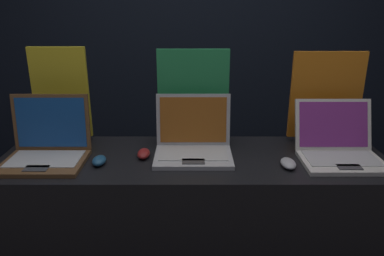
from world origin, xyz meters
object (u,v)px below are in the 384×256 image
promo_stand_front (59,97)px  mouse_front (97,161)px  promo_stand_back (324,99)px  laptop_front (45,147)px  laptop_middle (193,142)px  promo_stand_middle (192,98)px  mouse_middle (142,154)px  mouse_back (286,163)px  laptop_back (337,147)px

promo_stand_front → mouse_front: bearing=-51.3°
mouse_front → promo_stand_back: 1.19m
laptop_front → laptop_middle: bearing=5.5°
laptop_middle → promo_stand_middle: bearing=90.0°
mouse_middle → mouse_back: size_ratio=0.92×
promo_stand_front → mouse_back: bearing=-17.1°
laptop_back → mouse_front: bearing=-176.6°
promo_stand_middle → mouse_front: bearing=-144.0°
promo_stand_back → promo_stand_front: bearing=179.6°
mouse_back → mouse_front: bearing=178.3°
mouse_back → laptop_middle: bearing=161.1°
laptop_front → mouse_front: (0.26, -0.05, -0.05)m
laptop_front → laptop_back: (1.39, 0.01, -0.01)m
promo_stand_middle → laptop_front: bearing=-159.0°
laptop_back → promo_stand_back: 0.30m
laptop_front → promo_stand_back: promo_stand_back is taller
mouse_back → promo_stand_back: bearing=52.3°
mouse_front → mouse_back: size_ratio=0.85×
laptop_back → promo_stand_back: size_ratio=0.78×
promo_stand_middle → promo_stand_back: 0.69m
laptop_middle → laptop_back: bearing=-4.5°
laptop_middle → mouse_middle: size_ratio=3.45×
laptop_middle → mouse_middle: 0.25m
mouse_front → mouse_back: mouse_front is taller
mouse_front → laptop_middle: (0.44, 0.12, 0.05)m
mouse_front → laptop_front: bearing=168.2°
mouse_back → laptop_back: bearing=19.6°
promo_stand_front → laptop_front: bearing=-90.0°
mouse_middle → laptop_back: size_ratio=0.29×
promo_stand_back → mouse_front: bearing=-164.7°
promo_stand_front → mouse_back: size_ratio=4.28×
mouse_middle → mouse_back: 0.68m
laptop_front → promo_stand_front: size_ratio=0.74×
laptop_front → promo_stand_middle: size_ratio=0.76×
mouse_front → promo_stand_middle: size_ratio=0.20×
mouse_front → laptop_back: (1.13, 0.07, 0.04)m
laptop_front → laptop_middle: laptop_front is taller
laptop_front → promo_stand_front: promo_stand_front is taller
laptop_middle → promo_stand_back: bearing=15.4°
laptop_middle → mouse_front: bearing=-164.7°
mouse_middle → laptop_middle: bearing=9.1°
mouse_front → laptop_back: size_ratio=0.27×
laptop_front → promo_stand_back: size_ratio=0.78×
mouse_back → promo_stand_back: size_ratio=0.24×
promo_stand_front → laptop_back: (1.39, -0.25, -0.18)m
laptop_front → promo_stand_middle: promo_stand_middle is taller
mouse_middle → promo_stand_middle: (0.25, 0.24, 0.22)m
laptop_front → laptop_middle: 0.70m
laptop_back → promo_stand_back: bearing=90.0°
mouse_middle → promo_stand_middle: promo_stand_middle is taller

